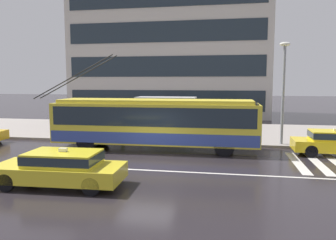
{
  "coord_description": "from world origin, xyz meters",
  "views": [
    {
      "loc": [
        3.67,
        -14.64,
        3.73
      ],
      "look_at": [
        0.44,
        3.1,
        1.67
      ],
      "focal_mm": 35.62,
      "sensor_mm": 36.0,
      "label": 1
    }
  ],
  "objects_px": {
    "trolleybus": "(155,122)",
    "taxi_oncoming_near": "(61,167)",
    "bus_shelter": "(167,107)",
    "pedestrian_at_shelter": "(103,113)",
    "pedestrian_approaching_curb": "(121,111)",
    "street_lamp": "(284,83)"
  },
  "relations": [
    {
      "from": "trolleybus",
      "to": "street_lamp",
      "type": "height_order",
      "value": "street_lamp"
    },
    {
      "from": "trolleybus",
      "to": "pedestrian_approaching_curb",
      "type": "relative_size",
      "value": 6.32
    },
    {
      "from": "street_lamp",
      "to": "pedestrian_approaching_curb",
      "type": "bearing_deg",
      "value": 171.68
    },
    {
      "from": "taxi_oncoming_near",
      "to": "street_lamp",
      "type": "height_order",
      "value": "street_lamp"
    },
    {
      "from": "pedestrian_at_shelter",
      "to": "pedestrian_approaching_curb",
      "type": "height_order",
      "value": "pedestrian_approaching_curb"
    },
    {
      "from": "pedestrian_approaching_curb",
      "to": "street_lamp",
      "type": "xyz_separation_m",
      "value": [
        10.22,
        -1.49,
        1.88
      ]
    },
    {
      "from": "pedestrian_at_shelter",
      "to": "taxi_oncoming_near",
      "type": "bearing_deg",
      "value": -76.54
    },
    {
      "from": "taxi_oncoming_near",
      "to": "pedestrian_approaching_curb",
      "type": "distance_m",
      "value": 10.85
    },
    {
      "from": "trolleybus",
      "to": "bus_shelter",
      "type": "height_order",
      "value": "trolleybus"
    },
    {
      "from": "trolleybus",
      "to": "pedestrian_at_shelter",
      "type": "bearing_deg",
      "value": 141.32
    },
    {
      "from": "taxi_oncoming_near",
      "to": "street_lamp",
      "type": "xyz_separation_m",
      "value": [
        8.96,
        9.22,
        2.95
      ]
    },
    {
      "from": "taxi_oncoming_near",
      "to": "street_lamp",
      "type": "bearing_deg",
      "value": 45.82
    },
    {
      "from": "pedestrian_approaching_curb",
      "to": "street_lamp",
      "type": "height_order",
      "value": "street_lamp"
    },
    {
      "from": "taxi_oncoming_near",
      "to": "pedestrian_at_shelter",
      "type": "height_order",
      "value": "pedestrian_at_shelter"
    },
    {
      "from": "trolleybus",
      "to": "pedestrian_approaching_curb",
      "type": "xyz_separation_m",
      "value": [
        -3.18,
        3.7,
        0.24
      ]
    },
    {
      "from": "trolleybus",
      "to": "taxi_oncoming_near",
      "type": "relative_size",
      "value": 2.71
    },
    {
      "from": "trolleybus",
      "to": "pedestrian_at_shelter",
      "type": "distance_m",
      "value": 5.71
    },
    {
      "from": "bus_shelter",
      "to": "pedestrian_approaching_curb",
      "type": "relative_size",
      "value": 1.92
    },
    {
      "from": "trolleybus",
      "to": "bus_shelter",
      "type": "distance_m",
      "value": 3.85
    },
    {
      "from": "taxi_oncoming_near",
      "to": "pedestrian_approaching_curb",
      "type": "relative_size",
      "value": 2.33
    },
    {
      "from": "bus_shelter",
      "to": "pedestrian_at_shelter",
      "type": "xyz_separation_m",
      "value": [
        -4.39,
        -0.25,
        -0.48
      ]
    },
    {
      "from": "bus_shelter",
      "to": "pedestrian_at_shelter",
      "type": "height_order",
      "value": "bus_shelter"
    }
  ]
}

